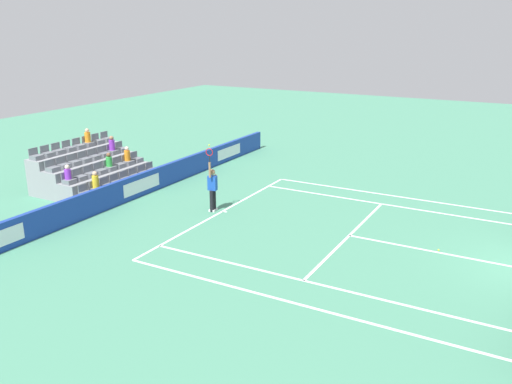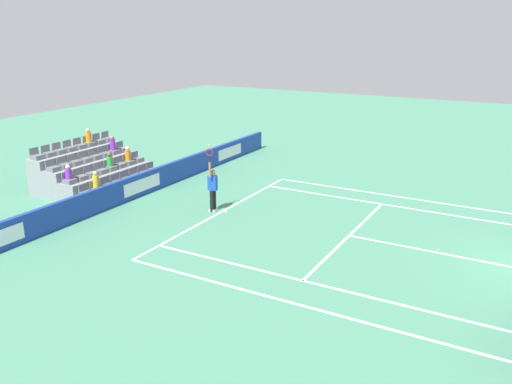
{
  "view_description": "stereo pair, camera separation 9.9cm",
  "coord_description": "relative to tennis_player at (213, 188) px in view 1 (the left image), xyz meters",
  "views": [
    {
      "loc": [
        17.49,
        -0.65,
        7.36
      ],
      "look_at": [
        0.06,
        -10.28,
        1.1
      ],
      "focal_mm": 37.35,
      "sensor_mm": 36.0,
      "label": 1
    },
    {
      "loc": [
        17.45,
        -0.56,
        7.36
      ],
      "look_at": [
        0.06,
        -10.28,
        1.1
      ],
      "focal_mm": 37.35,
      "sensor_mm": 36.0,
      "label": 2
    }
  ],
  "objects": [
    {
      "name": "loose_tennis_ball",
      "position": [
        -0.27,
        9.01,
        -0.96
      ],
      "size": [
        0.07,
        0.07,
        0.07
      ],
      "primitive_type": "sphere",
      "color": "#D1E533",
      "rests_on": "ground"
    },
    {
      "name": "tennis_player",
      "position": [
        0.0,
        0.0,
        0.0
      ],
      "size": [
        0.53,
        0.39,
        2.85
      ],
      "color": "black",
      "rests_on": "ground"
    },
    {
      "name": "sponsor_barrier",
      "position": [
        -0.13,
        -3.98,
        -0.48
      ],
      "size": [
        22.32,
        0.22,
        1.03
      ],
      "color": "#193899",
      "rests_on": "ground"
    },
    {
      "name": "line_centre_service",
      "position": [
        -0.13,
        9.07,
        -0.99
      ],
      "size": [
        0.1,
        6.4,
        0.01
      ],
      "primitive_type": "cube",
      "color": "white",
      "rests_on": "ground"
    },
    {
      "name": "line_baseline",
      "position": [
        -0.13,
        0.38,
        -0.99
      ],
      "size": [
        10.97,
        0.1,
        0.01
      ],
      "primitive_type": "cube",
      "color": "white",
      "rests_on": "ground"
    },
    {
      "name": "line_service",
      "position": [
        -0.13,
        5.87,
        -0.99
      ],
      "size": [
        8.23,
        0.1,
        0.01
      ],
      "primitive_type": "cube",
      "color": "white",
      "rests_on": "ground"
    },
    {
      "name": "line_centre_mark",
      "position": [
        -0.13,
        0.48,
        -0.99
      ],
      "size": [
        0.1,
        0.2,
        0.01
      ],
      "primitive_type": "cube",
      "color": "white",
      "rests_on": "ground"
    },
    {
      "name": "line_doubles_sideline_left",
      "position": [
        5.35,
        6.33,
        -0.99
      ],
      "size": [
        0.1,
        11.89,
        0.01
      ],
      "primitive_type": "cube",
      "color": "white",
      "rests_on": "ground"
    },
    {
      "name": "stadium_stand",
      "position": [
        -0.13,
        -6.92,
        -0.31
      ],
      "size": [
        4.96,
        3.8,
        2.56
      ],
      "color": "gray",
      "rests_on": "ground"
    },
    {
      "name": "line_doubles_sideline_right",
      "position": [
        -5.62,
        6.33,
        -0.99
      ],
      "size": [
        0.1,
        11.89,
        0.01
      ],
      "primitive_type": "cube",
      "color": "white",
      "rests_on": "ground"
    },
    {
      "name": "line_singles_sideline_left",
      "position": [
        3.98,
        6.33,
        -0.99
      ],
      "size": [
        0.1,
        11.89,
        0.01
      ],
      "primitive_type": "cube",
      "color": "white",
      "rests_on": "ground"
    },
    {
      "name": "line_singles_sideline_right",
      "position": [
        -4.25,
        6.33,
        -0.99
      ],
      "size": [
        0.1,
        11.89,
        0.01
      ],
      "primitive_type": "cube",
      "color": "white",
      "rests_on": "ground"
    }
  ]
}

